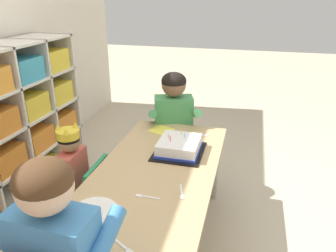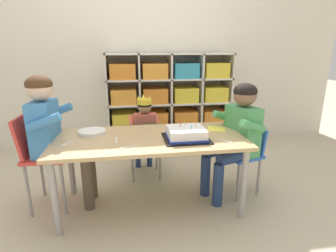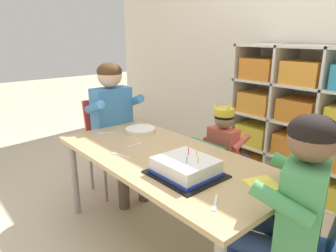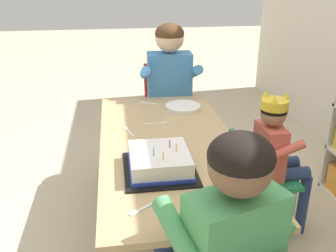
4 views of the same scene
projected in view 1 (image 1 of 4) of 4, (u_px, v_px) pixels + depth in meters
The scene contains 15 objects.
ground at pixel (156, 250), 2.10m from camera, with size 16.00×16.00×0.00m, color beige.
storage_cubby_shelf at pixel (5, 124), 2.48m from camera, with size 1.53×0.40×1.20m.
activity_table at pixel (155, 180), 1.89m from camera, with size 1.47×0.69×0.60m.
classroom_chair_blue at pixel (83, 193), 2.07m from camera, with size 0.33×0.33×0.59m.
child_with_crown at pixel (66, 170), 2.03m from camera, with size 0.30×0.31×0.83m.
adult_helper_seated at pixel (67, 247), 1.21m from camera, with size 0.44×0.41×1.08m.
classroom_chair_guest_side at pixel (173, 143), 2.73m from camera, with size 0.38×0.39×0.60m.
guest_at_table_side at pixel (174, 122), 2.55m from camera, with size 0.48×0.46×0.99m.
birthday_cake_on_tray at pixel (179, 147), 2.08m from camera, with size 0.34×0.31×0.12m.
paper_plate_stack at pixel (94, 213), 1.49m from camera, with size 0.22×0.22×0.03m, color white.
paper_napkin_square at pixel (161, 130), 2.42m from camera, with size 0.15×0.15×0.00m, color #F4DB4C.
fork_beside_plate_stack at pixel (182, 192), 1.67m from camera, with size 0.14×0.05×0.00m.
fork_near_child_seat at pixel (124, 247), 1.31m from camera, with size 0.08×0.12×0.00m.
fork_near_cake_tray at pixel (201, 136), 2.32m from camera, with size 0.09×0.12×0.00m.
fork_by_napkin at pixel (146, 197), 1.63m from camera, with size 0.02×0.13×0.00m.
Camera 1 is at (-1.55, -0.49, 1.56)m, focal length 34.48 mm.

